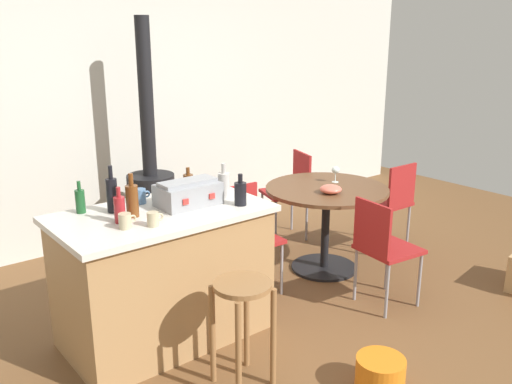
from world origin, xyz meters
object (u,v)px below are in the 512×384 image
at_px(bottle_3, 80,201).
at_px(bottle_2, 188,183).
at_px(folding_chair_near, 383,245).
at_px(folding_chair_left, 291,188).
at_px(dining_table, 326,207).
at_px(bottle_4, 112,194).
at_px(wooden_stool, 243,310).
at_px(plastic_bucket, 380,374).
at_px(cup_2, 207,186).
at_px(cup_3, 125,221).
at_px(kitchen_island, 164,275).
at_px(serving_bowl, 331,189).
at_px(toolbox, 188,193).
at_px(cup_0, 153,219).
at_px(wine_glass, 336,171).
at_px(bottle_0, 132,200).
at_px(bottle_5, 240,193).
at_px(folding_chair_far, 390,200).
at_px(wood_stove, 152,197).
at_px(bottle_1, 224,184).
at_px(bottle_6, 120,209).
at_px(folding_chair_right, 247,231).
at_px(cup_1, 140,196).

bearing_deg(bottle_3, bottle_2, -2.52).
distance_m(folding_chair_near, bottle_3, 2.18).
bearing_deg(folding_chair_left, folding_chair_near, -106.92).
xyz_separation_m(dining_table, bottle_4, (-1.90, 0.07, 0.45)).
xyz_separation_m(wooden_stool, plastic_bucket, (0.59, -0.55, -0.38)).
height_order(cup_2, cup_3, cup_2).
distance_m(kitchen_island, cup_2, 0.71).
xyz_separation_m(folding_chair_near, serving_bowl, (0.05, 0.60, 0.29)).
xyz_separation_m(toolbox, cup_0, (-0.38, -0.22, -0.04)).
distance_m(wine_glass, plastic_bucket, 2.03).
bearing_deg(wine_glass, dining_table, -157.82).
distance_m(bottle_0, bottle_2, 0.61).
bearing_deg(cup_0, bottle_5, 0.26).
relative_size(dining_table, folding_chair_far, 1.21).
height_order(folding_chair_near, wood_stove, wood_stove).
xyz_separation_m(bottle_4, wine_glass, (2.08, 0.00, -0.17)).
distance_m(wood_stove, cup_2, 1.35).
height_order(wood_stove, bottle_3, wood_stove).
height_order(kitchen_island, serving_bowl, kitchen_island).
bearing_deg(plastic_bucket, cup_2, 98.19).
distance_m(bottle_1, bottle_2, 0.30).
xyz_separation_m(bottle_1, bottle_4, (-0.75, 0.19, 0.02)).
xyz_separation_m(folding_chair_near, bottle_1, (-1.00, 0.63, 0.51)).
relative_size(bottle_4, serving_bowl, 1.70).
bearing_deg(cup_0, bottle_0, 93.95).
bearing_deg(kitchen_island, dining_table, 3.66).
distance_m(bottle_6, serving_bowl, 1.87).
xyz_separation_m(folding_chair_left, wood_stove, (-1.28, 0.52, 0.02)).
height_order(bottle_5, serving_bowl, bottle_5).
distance_m(cup_3, serving_bowl, 1.89).
height_order(folding_chair_left, bottle_0, bottle_0).
height_order(bottle_3, plastic_bucket, bottle_3).
bearing_deg(cup_2, toolbox, -148.23).
height_order(wood_stove, serving_bowl, wood_stove).
bearing_deg(wooden_stool, wine_glass, 28.17).
xyz_separation_m(folding_chair_left, bottle_6, (-2.27, -0.94, 0.48)).
xyz_separation_m(wood_stove, serving_bowl, (0.87, -1.46, 0.25)).
relative_size(folding_chair_right, bottle_2, 4.61).
bearing_deg(bottle_1, bottle_4, 165.90).
xyz_separation_m(folding_chair_near, folding_chair_right, (-0.62, 0.86, 0.00)).
bearing_deg(cup_3, bottle_5, -4.45).
xyz_separation_m(wooden_stool, cup_1, (-0.11, 0.99, 0.48)).
bearing_deg(wooden_stool, cup_3, 124.59).
height_order(wooden_stool, wood_stove, wood_stove).
distance_m(bottle_0, bottle_5, 0.71).
bearing_deg(wine_glass, bottle_6, -174.09).
bearing_deg(cup_0, wine_glass, 11.37).
relative_size(bottle_2, cup_3, 1.67).
height_order(wooden_stool, dining_table, dining_table).
height_order(dining_table, folding_chair_right, folding_chair_right).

